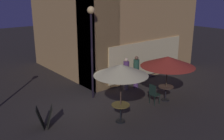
% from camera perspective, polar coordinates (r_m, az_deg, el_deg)
% --- Properties ---
extents(ground_plane, '(60.00, 60.00, 0.00)m').
position_cam_1_polar(ground_plane, '(11.70, -6.73, -8.57)').
color(ground_plane, '#2D2723').
extents(cafe_building, '(8.45, 7.72, 7.51)m').
position_cam_1_polar(cafe_building, '(15.79, -0.82, 12.37)').
color(cafe_building, tan).
rests_on(cafe_building, ground).
extents(street_lamp_near_corner, '(0.35, 0.35, 4.45)m').
position_cam_1_polar(street_lamp_near_corner, '(11.91, -4.63, 8.13)').
color(street_lamp_near_corner, black).
rests_on(street_lamp_near_corner, ground).
extents(menu_sandwich_board, '(0.80, 0.76, 0.83)m').
position_cam_1_polar(menu_sandwich_board, '(10.27, -14.88, -10.23)').
color(menu_sandwich_board, black).
rests_on(menu_sandwich_board, ground).
extents(cafe_table_0, '(0.73, 0.73, 0.72)m').
position_cam_1_polar(cafe_table_0, '(12.53, 12.01, -4.45)').
color(cafe_table_0, black).
rests_on(cafe_table_0, ground).
extents(cafe_table_1, '(0.73, 0.73, 0.76)m').
position_cam_1_polar(cafe_table_1, '(10.28, 1.94, -8.80)').
color(cafe_table_1, black).
rests_on(cafe_table_1, ground).
extents(patio_umbrella_0, '(2.55, 2.55, 2.20)m').
position_cam_1_polar(patio_umbrella_0, '(12.09, 12.43, 1.87)').
color(patio_umbrella_0, black).
rests_on(patio_umbrella_0, ground).
extents(patio_umbrella_1, '(2.13, 2.13, 2.43)m').
position_cam_1_polar(patio_umbrella_1, '(9.68, 2.04, -0.00)').
color(patio_umbrella_1, black).
rests_on(patio_umbrella_1, ground).
extents(cafe_chair_0, '(0.43, 0.43, 0.99)m').
position_cam_1_polar(cafe_chair_0, '(11.95, 9.35, -5.04)').
color(cafe_chair_0, black).
rests_on(cafe_chair_0, ground).
extents(patron_standing_0, '(0.31, 0.31, 1.75)m').
position_cam_1_polar(patron_standing_0, '(13.53, 3.19, -0.82)').
color(patron_standing_0, '#72615F').
rests_on(patron_standing_0, ground).
extents(patron_standing_1, '(0.32, 0.32, 1.77)m').
position_cam_1_polar(patron_standing_1, '(13.88, 5.45, -0.36)').
color(patron_standing_1, '#5B386C').
rests_on(patron_standing_1, ground).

